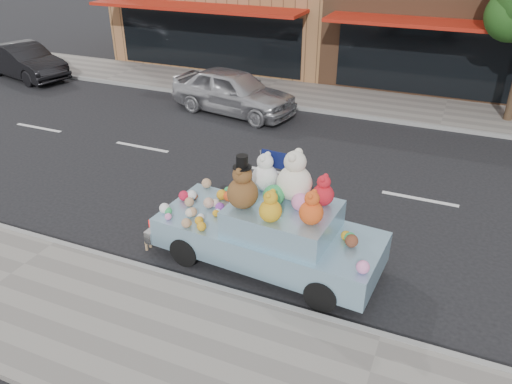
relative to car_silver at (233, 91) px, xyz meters
The scene contains 7 objects.
ground 7.85m from the car_silver, 29.45° to the right, with size 120.00×120.00×0.00m, color black.
far_sidewalk 7.34m from the car_silver, 21.32° to the left, with size 60.00×3.00×0.12m, color gray.
near_kerb 11.18m from the car_silver, 52.42° to the right, with size 60.00×0.12×0.13m, color gray.
far_kerb 6.94m from the car_silver, ahead, with size 60.00×0.12×0.13m, color gray.
car_silver is the anchor object (origin of this frame).
car_dark 9.97m from the car_silver, behind, with size 1.51×4.34×1.43m, color black.
art_car 8.81m from the car_silver, 60.07° to the right, with size 4.60×2.06×2.37m.
Camera 1 is at (0.48, -11.22, 5.92)m, focal length 35.00 mm.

